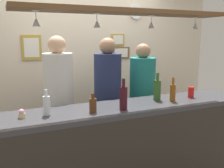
{
  "coord_description": "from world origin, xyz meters",
  "views": [
    {
      "loc": [
        -1.18,
        -2.56,
        1.74
      ],
      "look_at": [
        0.0,
        0.1,
        1.19
      ],
      "focal_mm": 40.7,
      "sensor_mm": 36.0,
      "label": 1
    }
  ],
  "objects": [
    {
      "name": "picture_frame_upper_small",
      "position": [
        0.52,
        1.06,
        1.69
      ],
      "size": [
        0.22,
        0.02,
        0.18
      ],
      "color": "#B29338",
      "rests_on": "back_wall"
    },
    {
      "name": "wall_clock",
      "position": [
        0.83,
        1.05,
        2.11
      ],
      "size": [
        0.22,
        0.03,
        0.22
      ],
      "primitive_type": "cylinder",
      "rotation": [
        1.57,
        0.0,
        0.0
      ],
      "color": "white",
      "rests_on": "back_wall"
    },
    {
      "name": "drink_can",
      "position": [
        0.8,
        -0.34,
        1.11
      ],
      "size": [
        0.07,
        0.07,
        0.12
      ],
      "primitive_type": "cylinder",
      "color": "red",
      "rests_on": "bar_counter"
    },
    {
      "name": "bar_counter",
      "position": [
        0.0,
        -0.51,
        0.7
      ],
      "size": [
        2.7,
        0.55,
        1.05
      ],
      "color": "#38383D",
      "rests_on": "ground_plane"
    },
    {
      "name": "hanging_wineglass_center_left",
      "position": [
        0.3,
        -0.24,
        1.86
      ],
      "size": [
        0.07,
        0.07,
        0.13
      ],
      "color": "silver",
      "rests_on": "overhead_glass_rack"
    },
    {
      "name": "bottle_champagne_green",
      "position": [
        0.38,
        -0.27,
        1.17
      ],
      "size": [
        0.08,
        0.08,
        0.3
      ],
      "color": "#2D5623",
      "rests_on": "bar_counter"
    },
    {
      "name": "bottle_beer_amber_tall",
      "position": [
        0.5,
        -0.39,
        1.15
      ],
      "size": [
        0.06,
        0.06,
        0.26
      ],
      "color": "brown",
      "rests_on": "bar_counter"
    },
    {
      "name": "person_left_white_patterned_shirt",
      "position": [
        -0.58,
        0.31,
        1.06
      ],
      "size": [
        0.34,
        0.34,
        1.75
      ],
      "color": "#2D334C",
      "rests_on": "ground_plane"
    },
    {
      "name": "picture_frame_lower_pair",
      "position": [
        0.58,
        1.06,
        1.48
      ],
      "size": [
        0.3,
        0.02,
        0.18
      ],
      "color": "brown",
      "rests_on": "back_wall"
    },
    {
      "name": "person_right_teal_shirt",
      "position": [
        0.53,
        0.31,
        0.99
      ],
      "size": [
        0.34,
        0.34,
        1.65
      ],
      "color": "#2D334C",
      "rests_on": "ground_plane"
    },
    {
      "name": "overhead_glass_rack",
      "position": [
        0.0,
        -0.3,
        1.97
      ],
      "size": [
        2.2,
        0.36,
        0.04
      ],
      "primitive_type": "cube",
      "color": "brown"
    },
    {
      "name": "bottle_beer_brown_stubby",
      "position": [
        -0.43,
        -0.43,
        1.12
      ],
      "size": [
        0.07,
        0.07,
        0.18
      ],
      "color": "#512D14",
      "rests_on": "bar_counter"
    },
    {
      "name": "bottle_wine_dark_red",
      "position": [
        -0.13,
        -0.47,
        1.17
      ],
      "size": [
        0.08,
        0.08,
        0.3
      ],
      "color": "#380F19",
      "rests_on": "bar_counter"
    },
    {
      "name": "person_middle_navy_shirt",
      "position": [
        0.03,
        0.31,
        1.04
      ],
      "size": [
        0.34,
        0.34,
        1.72
      ],
      "color": "#2D334C",
      "rests_on": "ground_plane"
    },
    {
      "name": "back_wall",
      "position": [
        0.0,
        1.1,
        1.3
      ],
      "size": [
        4.4,
        0.06,
        2.6
      ],
      "primitive_type": "cube",
      "color": "beige",
      "rests_on": "ground_plane"
    },
    {
      "name": "cupcake",
      "position": [
        -1.04,
        -0.33,
        1.09
      ],
      "size": [
        0.06,
        0.06,
        0.08
      ],
      "color": "beige",
      "rests_on": "bar_counter"
    },
    {
      "name": "hanging_wineglass_far_left",
      "position": [
        -0.87,
        -0.3,
        1.86
      ],
      "size": [
        0.07,
        0.07,
        0.13
      ],
      "color": "silver",
      "rests_on": "overhead_glass_rack"
    },
    {
      "name": "hanging_wineglass_left",
      "position": [
        -0.31,
        -0.24,
        1.86
      ],
      "size": [
        0.07,
        0.07,
        0.13
      ],
      "color": "silver",
      "rests_on": "overhead_glass_rack"
    },
    {
      "name": "bottle_soda_clear",
      "position": [
        -0.83,
        -0.34,
        1.14
      ],
      "size": [
        0.06,
        0.06,
        0.23
      ],
      "color": "silver",
      "rests_on": "bar_counter"
    },
    {
      "name": "hanging_wineglass_center",
      "position": [
        0.89,
        -0.23,
        1.86
      ],
      "size": [
        0.07,
        0.07,
        0.13
      ],
      "color": "silver",
      "rests_on": "overhead_glass_rack"
    },
    {
      "name": "picture_frame_caricature",
      "position": [
        -0.77,
        1.06,
        1.59
      ],
      "size": [
        0.26,
        0.02,
        0.34
      ],
      "color": "#B29338",
      "rests_on": "back_wall"
    }
  ]
}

